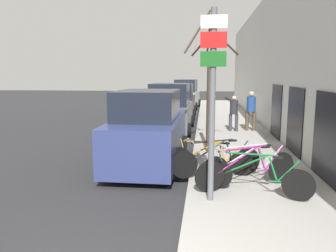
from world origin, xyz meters
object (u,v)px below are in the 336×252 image
Objects in this scene: bicycle_2 at (249,165)px; pedestrian_far at (234,111)px; bicycle_4 at (210,159)px; parked_car_1 at (171,110)px; bicycle_3 at (216,161)px; signpost at (212,99)px; parked_car_2 at (179,102)px; street_tree at (209,89)px; pedestrian_near at (251,108)px; bicycle_1 at (247,170)px; parked_car_0 at (149,131)px; bicycle_0 at (256,177)px; parked_car_3 at (186,95)px.

pedestrian_far is at bearing -21.45° from bicycle_2.
bicycle_4 is 7.18m from parked_car_1.
bicycle_3 is 1.04× the size of bicycle_4.
signpost is 0.80× the size of parked_car_1.
pedestrian_far reaches higher than bicycle_2.
bicycle_3 is 12.51m from parked_car_2.
street_tree reaches higher than signpost.
bicycle_2 is 1.26× the size of pedestrian_near.
parked_car_1 is at bearing -90.40° from parked_car_2.
bicycle_4 is (-0.81, 1.07, -0.04)m from bicycle_1.
street_tree reaches higher than bicycle_3.
bicycle_3 is at bearing 87.91° from pedestrian_far.
pedestrian_near is (3.70, 5.65, 0.17)m from parked_car_0.
street_tree is (-0.96, 3.09, 1.65)m from bicycle_2.
street_tree is at bearing 40.84° from parked_car_0.
bicycle_1 is (0.82, 0.85, -1.63)m from signpost.
parked_car_2 is at bearing -10.15° from bicycle_3.
parked_car_2 is (-1.89, 12.36, 0.42)m from bicycle_3.
pedestrian_far is at bearing 62.40° from parked_car_0.
bicycle_0 is 0.52× the size of parked_car_2.
bicycle_3 is 18.32m from parked_car_3.
parked_car_1 is (-1.90, 7.27, 0.46)m from bicycle_3.
parked_car_2 is at bearing -7.75° from bicycle_2.
parked_car_1 is (-2.67, 7.53, 0.48)m from bicycle_2.
pedestrian_near is at bearing 57.43° from parked_car_0.
parked_car_2 is 6.48m from pedestrian_near.
bicycle_3 is at bearing 52.00° from bicycle_2.
signpost is at bearing -166.59° from bicycle_4.
bicycle_1 is 4.02m from street_tree.
parked_car_3 is at bearing 18.92° from bicycle_4.
parked_car_2 is (-2.54, 13.10, 0.41)m from bicycle_1.
street_tree is (-1.96, -4.18, 1.01)m from pedestrian_near.
bicycle_0 is 0.44m from bicycle_1.
signpost is 3.64m from parked_car_0.
bicycle_3 reaches higher than bicycle_0.
pedestrian_near reaches higher than pedestrian_far.
parked_car_2 is (0.04, 11.00, -0.05)m from parked_car_0.
signpost is 2.01m from bicycle_1.
signpost is 2.29m from bicycle_3.
bicycle_0 is at bearing -89.76° from pedestrian_near.
bicycle_2 is at bearing -72.77° from street_tree.
street_tree reaches higher than parked_car_2.
bicycle_3 is at bearing -80.95° from parked_car_3.
pedestrian_far is at bearing 82.16° from signpost.
pedestrian_near is (1.77, 7.02, 0.63)m from bicycle_3.
parked_car_0 reaches higher than parked_car_2.
bicycle_1 is at bearing -79.23° from parked_car_3.
street_tree is (1.74, 1.47, 1.17)m from parked_car_0.
pedestrian_near is (3.54, -11.21, 0.15)m from parked_car_3.
bicycle_2 is 3.18m from parked_car_0.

